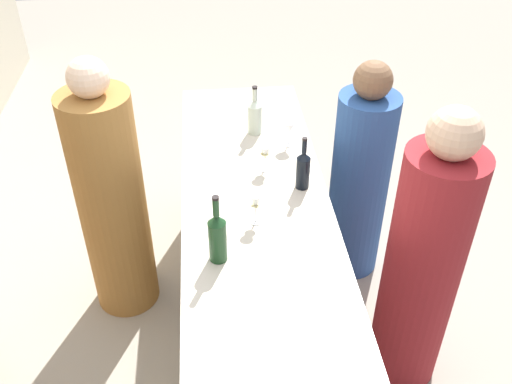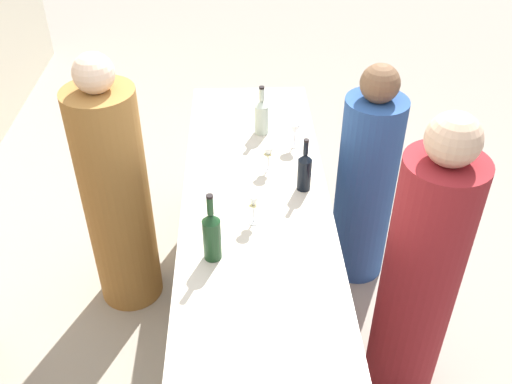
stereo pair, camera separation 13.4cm
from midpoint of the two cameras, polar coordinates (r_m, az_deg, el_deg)
The scene contains 11 objects.
ground_plane at distance 3.49m, azimuth -1.13°, elevation -12.97°, with size 12.00×12.00×0.00m, color #9E9384.
bar_counter at distance 3.14m, azimuth -1.23°, elevation -7.47°, with size 2.43×0.73×0.93m.
wine_bottle_leftmost_olive_green at distance 2.45m, azimuth -5.41°, elevation -4.41°, with size 0.08×0.08×0.34m.
wine_bottle_second_left_near_black at distance 2.87m, azimuth 3.35°, elevation 2.28°, with size 0.07×0.07×0.29m.
wine_bottle_center_clear_pale at distance 3.32m, azimuth -1.28°, elevation 7.55°, with size 0.08×0.08×0.30m.
wine_glass_near_left at distance 3.20m, azimuth 2.11°, elevation 6.35°, with size 0.08×0.08×0.15m.
wine_glass_near_center at distance 3.00m, azimuth -0.37°, elevation 3.83°, with size 0.07×0.07×0.15m.
wine_glass_near_right at distance 2.64m, azimuth -1.47°, elevation -1.12°, with size 0.06×0.06×0.16m.
person_left_guest at distance 3.48m, azimuth 9.13°, elevation 1.01°, with size 0.45×0.45×1.42m.
person_center_guest at distance 2.85m, azimuth 14.86°, elevation -7.26°, with size 0.47×0.47×1.59m.
person_right_guest at distance 3.26m, azimuth -15.23°, elevation -1.09°, with size 0.44×0.44×1.58m.
Camera 1 is at (-2.23, 0.22, 2.67)m, focal length 40.37 mm.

